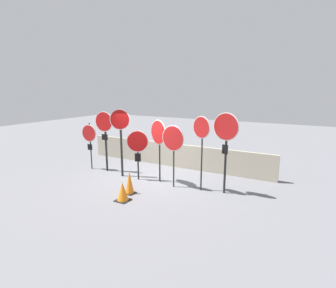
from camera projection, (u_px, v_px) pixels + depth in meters
The scene contains 12 objects.
ground_plane at pixel (150, 179), 10.17m from camera, with size 40.00×40.00×0.00m, color slate.
fence_back at pixel (173, 155), 11.70m from camera, with size 8.82×0.12×1.04m.
stop_sign_0 at pixel (89, 136), 11.11m from camera, with size 0.74×0.13×2.01m.
stop_sign_1 at pixel (105, 130), 10.76m from camera, with size 0.83×0.18×2.53m.
stop_sign_2 at pixel (120, 130), 10.07m from camera, with size 0.75×0.33×2.67m.
stop_sign_3 at pixel (138, 145), 9.76m from camera, with size 0.74×0.42×1.92m.
stop_sign_4 at pixel (158, 136), 9.47m from camera, with size 0.83×0.41×2.33m.
stop_sign_5 at pixel (173, 141), 8.95m from camera, with size 0.89×0.16×2.21m.
stop_sign_6 at pixel (201, 133), 8.59m from camera, with size 0.70×0.30×2.56m.
stop_sign_7 at pixel (226, 136), 8.34m from camera, with size 0.89×0.22×2.70m.
traffic_cone_0 at pixel (123, 192), 8.12m from camera, with size 0.43×0.43×0.60m.
traffic_cone_1 at pixel (130, 183), 8.66m from camera, with size 0.34×0.34×0.76m.
Camera 1 is at (5.25, -8.15, 3.42)m, focal length 28.00 mm.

